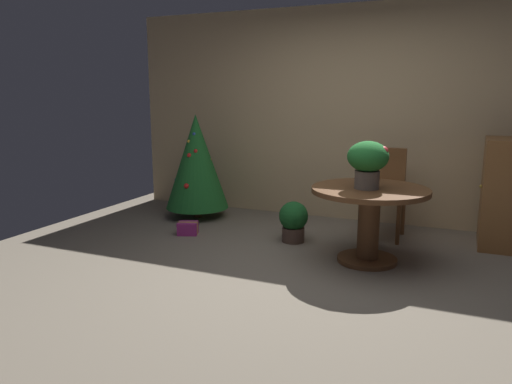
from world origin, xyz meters
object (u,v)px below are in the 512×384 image
object	(u,v)px
gift_box_purple	(188,228)
round_dining_table	(369,210)
potted_plant	(293,220)
wooden_cabinet	(505,193)
wooden_chair_far	(386,187)
holiday_tree	(196,162)
flower_vase	(368,160)

from	to	relation	value
gift_box_purple	round_dining_table	bearing A→B (deg)	-3.19
potted_plant	wooden_cabinet	bearing A→B (deg)	19.27
wooden_chair_far	potted_plant	bearing A→B (deg)	-143.92
wooden_chair_far	wooden_cabinet	distance (m)	1.18
round_dining_table	holiday_tree	bearing A→B (deg)	159.94
holiday_tree	wooden_chair_far	bearing A→B (deg)	2.28
potted_plant	flower_vase	bearing A→B (deg)	-24.45
round_dining_table	wooden_chair_far	size ratio (longest dim) A/B	1.11
round_dining_table	wooden_chair_far	world-z (taller)	wooden_chair_far
flower_vase	gift_box_purple	size ratio (longest dim) A/B	1.63
wooden_cabinet	gift_box_purple	bearing A→B (deg)	-164.00
holiday_tree	gift_box_purple	size ratio (longest dim) A/B	4.92
potted_plant	wooden_chair_far	bearing A→B (deg)	36.08
round_dining_table	holiday_tree	xyz separation A→B (m)	(-2.33, 0.85, 0.21)
holiday_tree	potted_plant	xyz separation A→B (m)	(1.48, -0.53, -0.48)
flower_vase	wooden_chair_far	world-z (taller)	flower_vase
wooden_chair_far	round_dining_table	bearing A→B (deg)	-90.00
wooden_chair_far	gift_box_purple	world-z (taller)	wooden_chair_far
wooden_chair_far	holiday_tree	xyz separation A→B (m)	(-2.33, -0.09, 0.17)
flower_vase	round_dining_table	bearing A→B (deg)	64.98
wooden_chair_far	holiday_tree	world-z (taller)	holiday_tree
holiday_tree	potted_plant	distance (m)	1.64
gift_box_purple	flower_vase	bearing A→B (deg)	-4.68
potted_plant	gift_box_purple	bearing A→B (deg)	-169.86
holiday_tree	gift_box_purple	distance (m)	1.02
holiday_tree	wooden_cabinet	world-z (taller)	holiday_tree
gift_box_purple	wooden_cabinet	world-z (taller)	wooden_cabinet
round_dining_table	wooden_cabinet	world-z (taller)	wooden_cabinet
holiday_tree	gift_box_purple	xyz separation A→B (m)	(0.30, -0.74, -0.65)
round_dining_table	flower_vase	world-z (taller)	flower_vase
gift_box_purple	potted_plant	world-z (taller)	potted_plant
round_dining_table	gift_box_purple	distance (m)	2.08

